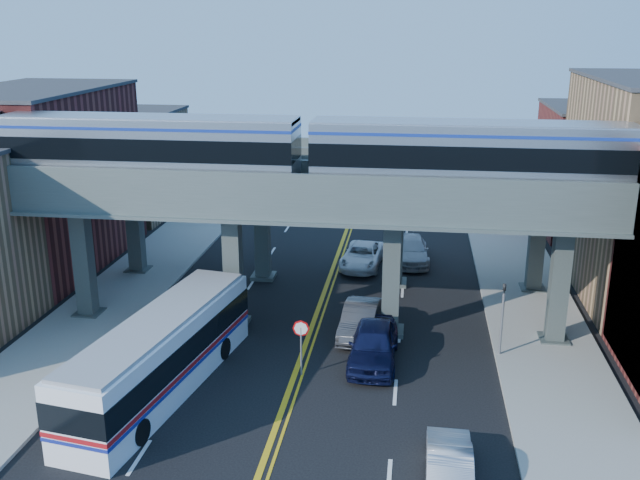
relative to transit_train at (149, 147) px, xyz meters
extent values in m
plane|color=black|center=(7.99, -8.00, -9.20)|extent=(120.00, 120.00, 0.00)
cube|color=gray|center=(-3.51, 2.00, -9.12)|extent=(5.00, 70.00, 0.16)
cube|color=gray|center=(19.49, 2.00, -9.12)|extent=(5.00, 70.00, 0.16)
cube|color=maroon|center=(-10.51, 8.00, -3.70)|extent=(8.00, 14.00, 11.00)
cube|color=#A07C53|center=(-10.51, 21.00, -5.20)|extent=(8.00, 10.00, 8.00)
cube|color=maroon|center=(26.49, 21.00, -4.70)|extent=(8.00, 10.00, 9.00)
cube|color=#3A4342|center=(-4.01, 0.00, -6.20)|extent=(0.85, 0.85, 6.00)
cube|color=#3A4342|center=(3.99, 0.00, -6.20)|extent=(0.85, 0.85, 6.00)
cube|color=#3A4342|center=(11.99, 0.00, -6.20)|extent=(0.85, 0.85, 6.00)
cube|color=#3A4342|center=(19.99, 0.00, -6.20)|extent=(0.85, 0.85, 6.00)
cube|color=#4C5754|center=(7.99, 0.00, -2.50)|extent=(52.00, 3.60, 1.40)
cube|color=#3A4342|center=(-4.01, 7.00, -6.20)|extent=(0.85, 0.85, 6.00)
cube|color=#3A4342|center=(3.99, 7.00, -6.20)|extent=(0.85, 0.85, 6.00)
cube|color=#3A4342|center=(11.99, 7.00, -6.20)|extent=(0.85, 0.85, 6.00)
cube|color=#3A4342|center=(19.99, 7.00, -6.20)|extent=(0.85, 0.85, 6.00)
cube|color=#4C5754|center=(7.99, 7.00, -2.50)|extent=(52.00, 3.60, 1.40)
cube|color=black|center=(-4.68, 0.00, -1.68)|extent=(2.11, 2.11, 0.24)
cube|color=black|center=(4.68, 0.00, -1.68)|extent=(2.11, 2.11, 0.24)
cube|color=#A2A4AC|center=(0.00, 0.00, -0.02)|extent=(14.61, 2.79, 3.08)
cube|color=black|center=(0.00, 0.00, 0.13)|extent=(14.63, 2.85, 1.06)
cube|color=black|center=(10.73, 0.00, -1.68)|extent=(2.11, 2.11, 0.24)
cube|color=black|center=(20.08, 0.00, -1.68)|extent=(2.11, 2.11, 0.24)
cube|color=#A2A4AC|center=(15.41, 0.00, -0.02)|extent=(14.61, 2.79, 3.08)
cube|color=black|center=(15.41, 0.00, 0.13)|extent=(14.63, 2.85, 1.06)
cylinder|color=slate|center=(8.29, -5.00, -8.05)|extent=(0.09, 0.09, 2.30)
cylinder|color=red|center=(8.29, -5.00, -6.95)|extent=(0.76, 0.04, 0.76)
cylinder|color=slate|center=(17.19, -2.00, -7.60)|extent=(0.12, 0.12, 3.20)
imported|color=black|center=(17.19, -2.00, -5.55)|extent=(0.15, 0.18, 0.90)
cube|color=white|center=(2.66, -7.09, -7.61)|extent=(4.62, 12.52, 3.16)
cube|color=black|center=(2.66, -7.09, -7.21)|extent=(4.68, 12.57, 1.07)
cube|color=#B21419|center=(2.66, -7.09, -7.92)|extent=(4.67, 12.57, 0.18)
cylinder|color=black|center=(2.02, -10.96, -8.69)|extent=(2.88, 1.46, 1.02)
cylinder|color=black|center=(3.22, -3.71, -8.69)|extent=(2.88, 1.46, 1.02)
imported|color=black|center=(11.37, -3.33, -8.28)|extent=(2.20, 5.38, 1.83)
imported|color=#2E2E31|center=(10.51, -0.38, -8.41)|extent=(2.00, 4.87, 1.57)
imported|color=white|center=(9.81, 9.99, -8.48)|extent=(2.84, 5.34, 1.43)
imported|color=#A8A8AD|center=(12.88, 11.43, -8.42)|extent=(2.49, 5.45, 1.55)
imported|color=#A6A5AA|center=(14.49, -11.88, -8.47)|extent=(1.59, 4.40, 1.44)
camera|label=1|loc=(12.97, -33.14, 5.89)|focal=40.00mm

